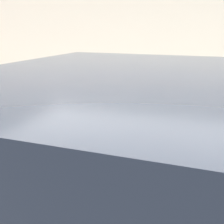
% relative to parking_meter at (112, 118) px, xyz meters
% --- Properties ---
extents(sidewalk, '(24.00, 2.80, 0.11)m').
position_rel_parking_meter_xyz_m(sidewalk, '(0.57, 1.11, -1.07)').
color(sidewalk, '#ADAAA3').
rests_on(sidewalk, ground_plane).
extents(parking_meter, '(0.21, 0.14, 1.48)m').
position_rel_parking_meter_xyz_m(parking_meter, '(0.00, 0.00, 0.00)').
color(parking_meter, slate).
rests_on(parking_meter, sidewalk).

